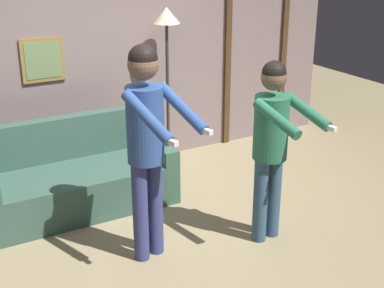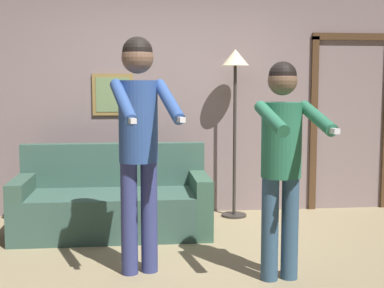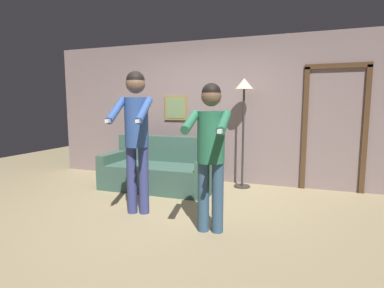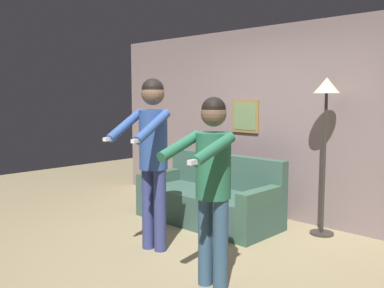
{
  "view_description": "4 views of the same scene",
  "coord_description": "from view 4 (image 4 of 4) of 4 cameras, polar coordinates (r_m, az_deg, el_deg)",
  "views": [
    {
      "loc": [
        -1.97,
        -3.75,
        2.58
      ],
      "look_at": [
        0.03,
        -0.2,
        1.0
      ],
      "focal_mm": 50.0,
      "sensor_mm": 36.0,
      "label": 1
    },
    {
      "loc": [
        -0.35,
        -4.2,
        1.47
      ],
      "look_at": [
        0.08,
        -0.16,
        1.03
      ],
      "focal_mm": 50.0,
      "sensor_mm": 36.0,
      "label": 2
    },
    {
      "loc": [
        1.6,
        -3.46,
        1.4
      ],
      "look_at": [
        0.45,
        -0.15,
        0.96
      ],
      "focal_mm": 28.0,
      "sensor_mm": 36.0,
      "label": 3
    },
    {
      "loc": [
        3.06,
        -3.06,
        1.65
      ],
      "look_at": [
        0.38,
        -0.23,
        1.22
      ],
      "focal_mm": 40.0,
      "sensor_mm": 36.0,
      "label": 4
    }
  ],
  "objects": [
    {
      "name": "couch",
      "position": [
        5.7,
        2.33,
        -7.6
      ],
      "size": [
        1.9,
        0.85,
        0.87
      ],
      "color": "#38584C",
      "rests_on": "ground_plane"
    },
    {
      "name": "torchiere_lamp",
      "position": [
        5.24,
        17.44,
        4.65
      ],
      "size": [
        0.3,
        0.3,
        1.87
      ],
      "color": "#332D28",
      "rests_on": "ground_plane"
    },
    {
      "name": "back_wall_assembly",
      "position": [
        5.86,
        12.31,
        2.76
      ],
      "size": [
        6.4,
        0.1,
        2.6
      ],
      "color": "gray",
      "rests_on": "ground_plane"
    },
    {
      "name": "person_standing_left",
      "position": [
        4.52,
        -5.32,
        -0.23
      ],
      "size": [
        0.54,
        0.75,
        1.84
      ],
      "color": "navy",
      "rests_on": "ground_plane"
    },
    {
      "name": "person_standing_right",
      "position": [
        3.62,
        2.69,
        -4.1
      ],
      "size": [
        0.48,
        0.68,
        1.65
      ],
      "color": "#32516C",
      "rests_on": "ground_plane"
    },
    {
      "name": "ground_plane",
      "position": [
        4.63,
        -1.44,
        -14.53
      ],
      "size": [
        12.0,
        12.0,
        0.0
      ],
      "primitive_type": "plane",
      "color": "#988762"
    }
  ]
}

